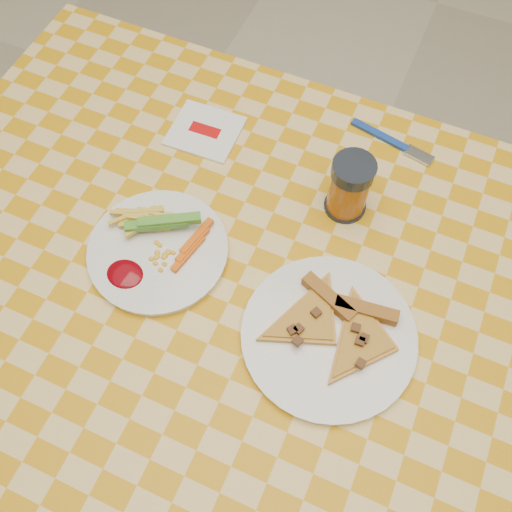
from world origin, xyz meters
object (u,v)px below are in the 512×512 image
object	(u,v)px
table	(268,314)
plate_left	(158,251)
drink_glass	(349,187)
plate_right	(328,337)

from	to	relation	value
table	plate_left	xyz separation A→B (m)	(-0.19, -0.00, 0.08)
drink_glass	plate_right	bearing A→B (deg)	-76.51
plate_left	drink_glass	size ratio (longest dim) A/B	1.93
table	plate_left	size ratio (longest dim) A/B	5.92
plate_right	plate_left	bearing A→B (deg)	175.10
table	drink_glass	size ratio (longest dim) A/B	11.39
plate_left	plate_right	world-z (taller)	same
table	drink_glass	bearing A→B (deg)	75.35
plate_left	drink_glass	bearing A→B (deg)	39.97
drink_glass	table	bearing A→B (deg)	-104.65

